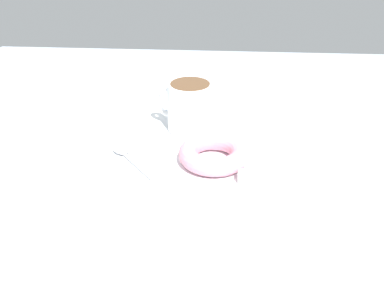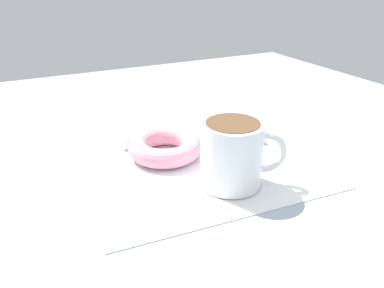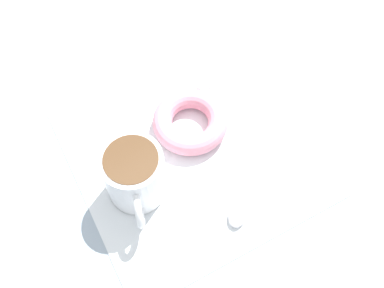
% 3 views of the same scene
% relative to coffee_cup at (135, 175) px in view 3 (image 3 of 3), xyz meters
% --- Properties ---
extents(ground_plane, '(1.20, 1.20, 0.02)m').
position_rel_coffee_cup_xyz_m(ground_plane, '(0.09, 0.00, -0.06)').
color(ground_plane, '#99A8B7').
extents(napkin, '(0.35, 0.35, 0.00)m').
position_rel_coffee_cup_xyz_m(napkin, '(0.10, 0.01, -0.05)').
color(napkin, white).
rests_on(napkin, ground_plane).
extents(coffee_cup, '(0.08, 0.11, 0.09)m').
position_rel_coffee_cup_xyz_m(coffee_cup, '(0.00, 0.00, 0.00)').
color(coffee_cup, white).
rests_on(coffee_cup, napkin).
extents(donut, '(0.11, 0.11, 0.03)m').
position_rel_coffee_cup_xyz_m(donut, '(0.12, 0.05, -0.03)').
color(donut, pink).
rests_on(donut, napkin).
extents(spoon, '(0.10, 0.09, 0.01)m').
position_rel_coffee_cup_xyz_m(spoon, '(0.11, -0.10, -0.04)').
color(spoon, silver).
rests_on(spoon, napkin).
extents(sugar_cube, '(0.02, 0.02, 0.02)m').
position_rel_coffee_cup_xyz_m(sugar_cube, '(0.17, 0.09, -0.04)').
color(sugar_cube, white).
rests_on(sugar_cube, napkin).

